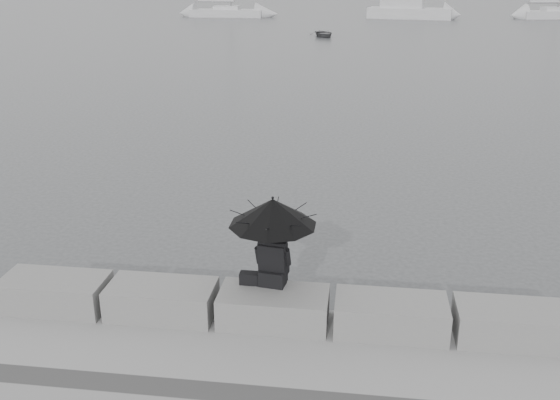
# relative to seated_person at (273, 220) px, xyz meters

# --- Properties ---
(ground) EXTENTS (360.00, 360.00, 0.00)m
(ground) POSITION_rel_seated_person_xyz_m (0.05, 0.17, -2.02)
(ground) COLOR #404244
(ground) RESTS_ON ground
(stone_block_far_left) EXTENTS (1.60, 0.80, 0.50)m
(stone_block_far_left) POSITION_rel_seated_person_xyz_m (-3.35, -0.28, -1.27)
(stone_block_far_left) COLOR gray
(stone_block_far_left) RESTS_ON promenade
(stone_block_left) EXTENTS (1.60, 0.80, 0.50)m
(stone_block_left) POSITION_rel_seated_person_xyz_m (-1.65, -0.28, -1.27)
(stone_block_left) COLOR gray
(stone_block_left) RESTS_ON promenade
(stone_block_centre) EXTENTS (1.60, 0.80, 0.50)m
(stone_block_centre) POSITION_rel_seated_person_xyz_m (0.05, -0.28, -1.27)
(stone_block_centre) COLOR gray
(stone_block_centre) RESTS_ON promenade
(stone_block_right) EXTENTS (1.60, 0.80, 0.50)m
(stone_block_right) POSITION_rel_seated_person_xyz_m (1.75, -0.28, -1.27)
(stone_block_right) COLOR gray
(stone_block_right) RESTS_ON promenade
(stone_block_far_right) EXTENTS (1.60, 0.80, 0.50)m
(stone_block_far_right) POSITION_rel_seated_person_xyz_m (3.45, -0.28, -1.27)
(stone_block_far_right) COLOR gray
(stone_block_far_right) RESTS_ON promenade
(seated_person) EXTENTS (1.29, 1.29, 1.39)m
(seated_person) POSITION_rel_seated_person_xyz_m (0.00, 0.00, 0.00)
(seated_person) COLOR black
(seated_person) RESTS_ON stone_block_centre
(bag) EXTENTS (0.28, 0.16, 0.18)m
(bag) POSITION_rel_seated_person_xyz_m (-0.35, -0.05, -0.93)
(bag) COLOR black
(bag) RESTS_ON stone_block_centre
(sailboat_left) EXTENTS (8.02, 2.44, 12.90)m
(sailboat_left) POSITION_rel_seated_person_xyz_m (-14.16, 62.38, -1.50)
(sailboat_left) COLOR silver
(sailboat_left) RESTS_ON ground
(sailboat_right) EXTENTS (7.34, 3.83, 12.90)m
(sailboat_right) POSITION_rel_seated_person_xyz_m (21.16, 64.83, -1.49)
(sailboat_right) COLOR silver
(sailboat_right) RESTS_ON ground
(motor_cruiser) EXTENTS (9.23, 4.47, 4.50)m
(motor_cruiser) POSITION_rel_seated_person_xyz_m (5.85, 62.71, -1.13)
(motor_cruiser) COLOR silver
(motor_cruiser) RESTS_ON ground
(dinghy) EXTENTS (3.03, 2.12, 0.47)m
(dinghy) POSITION_rel_seated_person_xyz_m (-2.12, 43.48, -1.79)
(dinghy) COLOR slate
(dinghy) RESTS_ON ground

